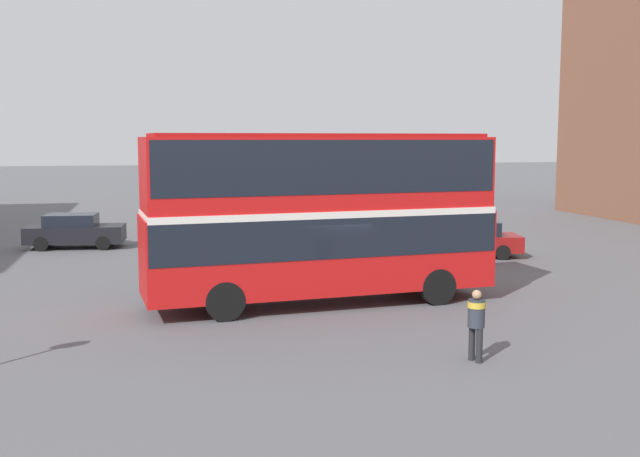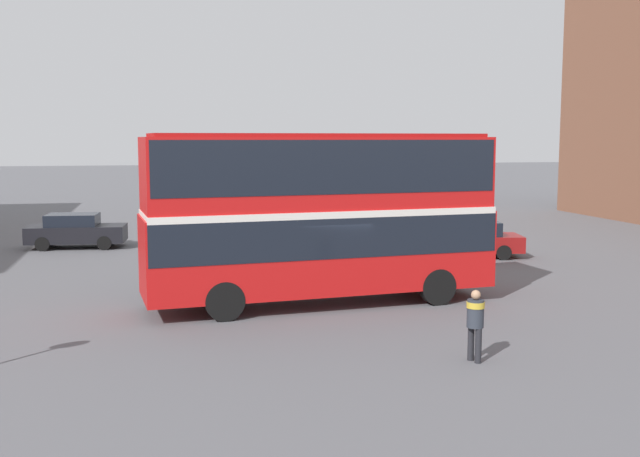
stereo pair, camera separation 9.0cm
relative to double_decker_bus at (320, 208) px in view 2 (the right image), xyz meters
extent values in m
plane|color=#5B5B60|center=(0.00, -0.13, -2.87)|extent=(240.00, 240.00, 0.00)
cube|color=red|center=(0.00, 0.00, -1.28)|extent=(10.43, 3.52, 2.28)
cube|color=red|center=(0.00, 0.00, 0.95)|extent=(10.27, 3.43, 2.18)
cube|color=black|center=(0.00, 0.00, -0.76)|extent=(10.33, 3.54, 1.12)
cube|color=black|center=(0.00, 0.00, 1.22)|extent=(10.12, 3.44, 1.49)
cube|color=silver|center=(0.00, 0.00, -0.11)|extent=(10.33, 3.53, 0.20)
cube|color=#A91111|center=(0.00, 0.00, 2.10)|extent=(9.79, 3.20, 0.10)
cylinder|color=black|center=(3.15, 1.45, -2.33)|extent=(1.10, 0.40, 1.08)
cylinder|color=black|center=(3.37, -0.82, -2.33)|extent=(1.10, 0.40, 1.08)
cylinder|color=black|center=(-3.17, 0.84, -2.33)|extent=(1.10, 0.40, 1.08)
cylinder|color=black|center=(-2.95, -1.43, -2.33)|extent=(1.10, 0.40, 1.08)
cylinder|color=#232328|center=(2.10, -6.46, -2.49)|extent=(0.15, 0.15, 0.77)
cylinder|color=#232328|center=(2.03, -6.22, -2.49)|extent=(0.15, 0.15, 0.77)
cylinder|color=#2D333D|center=(2.07, -6.34, -1.79)|extent=(0.46, 0.46, 0.61)
cylinder|color=gold|center=(2.07, -6.34, -1.60)|extent=(0.49, 0.49, 0.13)
sphere|color=tan|center=(2.07, -6.34, -1.38)|extent=(0.21, 0.21, 0.21)
cube|color=black|center=(-8.14, 13.60, -2.24)|extent=(4.38, 2.22, 0.74)
cube|color=black|center=(-8.31, 13.62, -1.61)|extent=(2.34, 1.85, 0.52)
cylinder|color=black|center=(-6.76, 14.31, -2.56)|extent=(0.64, 0.28, 0.63)
cylinder|color=black|center=(-6.91, 12.65, -2.56)|extent=(0.64, 0.28, 0.63)
cylinder|color=black|center=(-9.37, 14.55, -2.56)|extent=(0.64, 0.28, 0.63)
cylinder|color=black|center=(-9.52, 12.90, -2.56)|extent=(0.64, 0.28, 0.63)
cube|color=slate|center=(1.98, 17.50, -2.21)|extent=(4.19, 2.10, 0.77)
cube|color=black|center=(1.82, 17.52, -1.54)|extent=(2.24, 1.75, 0.56)
cylinder|color=black|center=(3.30, 18.16, -2.55)|extent=(0.67, 0.28, 0.66)
cylinder|color=black|center=(3.16, 16.61, -2.55)|extent=(0.67, 0.28, 0.66)
cylinder|color=black|center=(0.80, 18.39, -2.55)|extent=(0.67, 0.28, 0.66)
cylinder|color=black|center=(0.66, 16.84, -2.55)|extent=(0.67, 0.28, 0.66)
cube|color=maroon|center=(7.76, 7.39, -2.28)|extent=(4.88, 2.69, 0.66)
cube|color=black|center=(7.94, 7.35, -1.67)|extent=(2.67, 2.07, 0.57)
cylinder|color=black|center=(6.20, 6.88, -2.57)|extent=(0.64, 0.34, 0.61)
cylinder|color=black|center=(6.53, 8.47, -2.57)|extent=(0.64, 0.34, 0.61)
cylinder|color=black|center=(9.00, 6.30, -2.57)|extent=(0.64, 0.34, 0.61)
cylinder|color=black|center=(9.33, 7.90, -2.57)|extent=(0.64, 0.34, 0.61)
camera|label=1|loc=(-4.81, -21.18, 2.01)|focal=42.00mm
camera|label=2|loc=(-4.72, -21.20, 2.01)|focal=42.00mm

